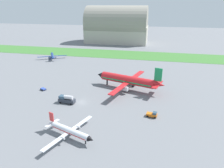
{
  "coord_description": "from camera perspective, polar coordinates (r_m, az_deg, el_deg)",
  "views": [
    {
      "loc": [
        27.55,
        -68.15,
        36.39
      ],
      "look_at": [
        9.49,
        14.46,
        3.0
      ],
      "focal_mm": 32.6,
      "sensor_mm": 36.0,
      "label": 1
    }
  ],
  "objects": [
    {
      "name": "grass_taxiway_strip",
      "position": [
        159.23,
        2.06,
        8.34
      ],
      "size": [
        360.0,
        28.0,
        0.08
      ],
      "primitive_type": "cube",
      "color": "#3D7533",
      "rests_on": "ground_plane"
    },
    {
      "name": "baggage_cart_near_gate",
      "position": [
        97.01,
        -18.74,
        -1.33
      ],
      "size": [
        2.93,
        2.67,
        0.9
      ],
      "rotation": [
        0.0,
        0.0,
        5.79
      ],
      "color": "#334FB2",
      "rests_on": "ground_plane"
    },
    {
      "name": "hangar_distant",
      "position": [
        208.15,
        1.37,
        15.81
      ],
      "size": [
        59.88,
        31.89,
        35.09
      ],
      "color": "#B2AD9E",
      "rests_on": "ground_plane"
    },
    {
      "name": "ground_plane",
      "position": [
        82.02,
        -8.7,
        -5.06
      ],
      "size": [
        600.0,
        600.0,
        0.0
      ],
      "primitive_type": "plane",
      "color": "slate"
    },
    {
      "name": "airplane_midfield_jet",
      "position": [
        92.06,
        4.65,
        1.07
      ],
      "size": [
        32.64,
        32.98,
        11.92
      ],
      "rotation": [
        0.0,
        0.0,
        2.85
      ],
      "color": "red",
      "rests_on": "ground_plane"
    },
    {
      "name": "fuel_truck_by_runway",
      "position": [
        81.82,
        -12.63,
        -4.19
      ],
      "size": [
        6.63,
        2.96,
        3.29
      ],
      "rotation": [
        0.0,
        0.0,
        3.08
      ],
      "color": "#2D333D",
      "rests_on": "ground_plane"
    },
    {
      "name": "airplane_taxiing_turboprop",
      "position": [
        151.29,
        -16.41,
        7.62
      ],
      "size": [
        18.17,
        15.83,
        6.04
      ],
      "rotation": [
        0.0,
        0.0,
        2.08
      ],
      "color": "navy",
      "rests_on": "ground_plane"
    },
    {
      "name": "pushback_tug_midfield",
      "position": [
        72.09,
        11.23,
        -8.39
      ],
      "size": [
        3.84,
        2.55,
        1.95
      ],
      "rotation": [
        0.0,
        0.0,
        6.12
      ],
      "color": "orange",
      "rests_on": "ground_plane"
    },
    {
      "name": "airplane_foreground_turboprop",
      "position": [
        61.6,
        -11.88,
        -12.67
      ],
      "size": [
        16.86,
        19.49,
        6.07
      ],
      "rotation": [
        0.0,
        0.0,
        5.94
      ],
      "color": "silver",
      "rests_on": "ground_plane"
    }
  ]
}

